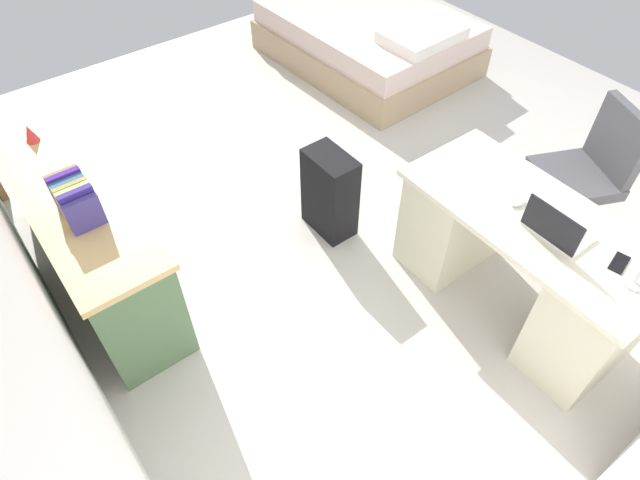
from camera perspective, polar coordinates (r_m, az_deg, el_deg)
The scene contains 11 objects.
ground_plane at distance 4.11m, azimuth 3.58°, elevation 5.82°, with size 5.86×5.86×0.00m, color beige.
desk at distance 3.27m, azimuth 20.35°, elevation -2.07°, with size 1.45×0.68×0.74m.
office_chair at distance 3.88m, azimuth 25.92°, elevation 5.61°, with size 0.61×0.61×0.94m.
credenza at distance 3.51m, azimuth -23.65°, elevation 0.71°, with size 1.80×0.48×0.77m.
bed at distance 5.53m, azimuth 5.11°, elevation 20.56°, with size 1.95×1.47×0.58m.
suitcase_black at distance 3.58m, azimuth 1.05°, elevation 4.98°, with size 0.36×0.22×0.62m, color black.
laptop at distance 2.92m, azimuth 23.78°, elevation 1.12°, with size 0.31×0.23×0.21m.
computer_mouse at distance 3.05m, azimuth 20.28°, elevation 3.86°, with size 0.06×0.10×0.03m, color white.
cell_phone_near_laptop at distance 2.96m, azimuth 29.20°, elevation -2.14°, with size 0.07×0.14×0.01m, color black.
book_row at distance 2.97m, azimuth -24.54°, elevation 3.96°, with size 0.28×0.17×0.22m.
figurine_small at distance 3.64m, azimuth -28.44°, elevation 9.92°, with size 0.08×0.08×0.11m, color red.
Camera 1 is at (-2.28, 2.07, 2.72)m, focal length 30.12 mm.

